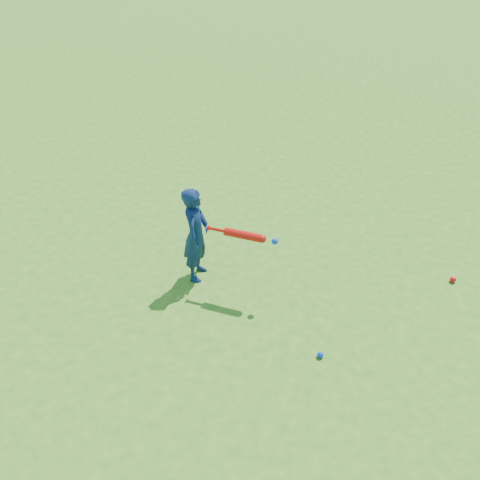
{
  "coord_description": "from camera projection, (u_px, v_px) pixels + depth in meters",
  "views": [
    {
      "loc": [
        2.22,
        -4.51,
        3.74
      ],
      "look_at": [
        1.29,
        -0.06,
        0.6
      ],
      "focal_mm": 40.0,
      "sensor_mm": 36.0,
      "label": 1
    }
  ],
  "objects": [
    {
      "name": "ground",
      "position": [
        131.0,
        267.0,
        6.13
      ],
      "size": [
        80.0,
        80.0,
        0.0
      ],
      "primitive_type": "plane",
      "color": "#3A731B",
      "rests_on": "ground"
    },
    {
      "name": "child",
      "position": [
        196.0,
        235.0,
        5.7
      ],
      "size": [
        0.27,
        0.4,
        1.1
      ],
      "primitive_type": "imported",
      "rotation": [
        0.0,
        0.0,
        1.56
      ],
      "color": "#0F2249",
      "rests_on": "ground"
    },
    {
      "name": "ground_ball_red",
      "position": [
        453.0,
        280.0,
        5.89
      ],
      "size": [
        0.07,
        0.07,
        0.07
      ],
      "primitive_type": "sphere",
      "color": "red",
      "rests_on": "ground"
    },
    {
      "name": "ground_ball_blue",
      "position": [
        320.0,
        355.0,
        4.98
      ],
      "size": [
        0.06,
        0.06,
        0.06
      ],
      "primitive_type": "sphere",
      "color": "#0C32CE",
      "rests_on": "ground"
    },
    {
      "name": "bat_swing",
      "position": [
        247.0,
        236.0,
        5.41
      ],
      "size": [
        0.75,
        0.17,
        0.09
      ],
      "rotation": [
        0.0,
        0.0,
        -0.14
      ],
      "color": "red",
      "rests_on": "ground"
    }
  ]
}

